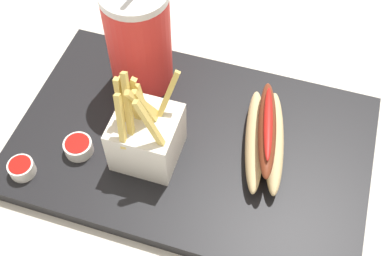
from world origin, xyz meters
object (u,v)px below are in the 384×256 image
fries_basket (146,136)px  ketchup_cup_1 (78,146)px  soda_cup (139,39)px  ketchup_cup_2 (21,168)px  hot_dog_1 (265,137)px

fries_basket → ketchup_cup_1: 0.10m
soda_cup → ketchup_cup_1: soda_cup is taller
ketchup_cup_1 → soda_cup: bearing=75.5°
fries_basket → ketchup_cup_2: (-0.15, -0.08, -0.03)m
hot_dog_1 → ketchup_cup_2: bearing=-155.6°
hot_dog_1 → ketchup_cup_1: bearing=-161.3°
fries_basket → ketchup_cup_2: size_ratio=4.41×
soda_cup → ketchup_cup_2: 0.23m
soda_cup → fries_basket: (0.05, -0.12, -0.04)m
soda_cup → ketchup_cup_2: bearing=-115.4°
ketchup_cup_1 → ketchup_cup_2: 0.08m
fries_basket → hot_dog_1: (0.15, 0.06, -0.02)m
hot_dog_1 → ketchup_cup_1: size_ratio=4.44×
soda_cup → ketchup_cup_1: size_ratio=6.33×
ketchup_cup_2 → hot_dog_1: bearing=24.4°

